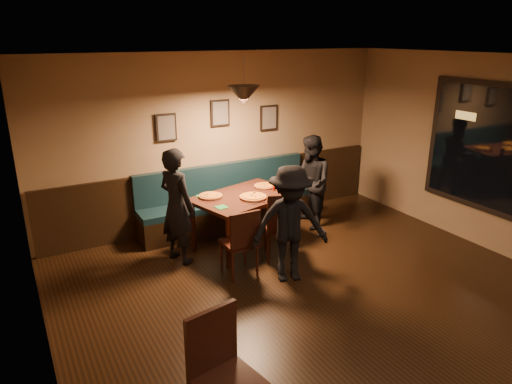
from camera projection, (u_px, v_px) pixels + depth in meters
The scene contains 27 objects.
floor at pixel (357, 325), 5.13m from camera, with size 7.00×7.00×0.00m, color black.
ceiling at pixel (378, 62), 4.23m from camera, with size 7.00×7.00×0.00m, color silver.
wall_back at pixel (220, 140), 7.58m from camera, with size 6.00×6.00×0.00m, color #8C704F.
wall_left at pixel (42, 278), 3.30m from camera, with size 7.00×7.00×0.00m, color #8C704F.
wainscot at pixel (222, 193), 7.84m from camera, with size 5.88×0.06×1.00m, color black.
booth_bench at pixel (229, 198), 7.62m from camera, with size 3.00×0.60×1.00m, color #0F232D, non-canonical shape.
window_frame at pixel (507, 152), 6.42m from camera, with size 0.06×2.56×1.86m, color black.
window_glass at pixel (505, 152), 6.41m from camera, with size 2.40×2.40×0.00m, color black.
picture_left at pixel (166, 128), 7.05m from camera, with size 0.32×0.04×0.42m, color black.
picture_center at pixel (220, 113), 7.41m from camera, with size 0.32×0.04×0.42m, color black.
picture_right at pixel (269, 118), 7.87m from camera, with size 0.32×0.04×0.42m, color black.
pendant_lamp at pixel (244, 95), 6.38m from camera, with size 0.44×0.44×0.25m, color black.
dining_table at pixel (245, 220), 6.97m from camera, with size 1.49×0.96×0.80m, color black.
chair_near_left at pixel (239, 241), 6.10m from camera, with size 0.41×0.41×0.94m, color black, non-canonical shape.
chair_near_right at pixel (281, 225), 6.53m from camera, with size 0.45×0.45×1.01m, color black, non-canonical shape.
diner_left at pixel (177, 206), 6.36m from camera, with size 0.59×0.39×1.63m, color black.
diner_right at pixel (311, 182), 7.55m from camera, with size 0.74×0.58×1.53m, color black.
diner_front at pixel (290, 224), 5.88m from camera, with size 0.99×0.57×1.53m, color black.
pizza_a at pixel (211, 196), 6.76m from camera, with size 0.35×0.35×0.04m, color #CF6027.
pizza_b at pixel (253, 197), 6.71m from camera, with size 0.39×0.39×0.04m, color #C45F25.
pizza_c at pixel (265, 186), 7.21m from camera, with size 0.32×0.32×0.04m, color orange.
soda_glass at pixel (289, 191), 6.82m from camera, with size 0.07×0.07×0.14m, color black.
tabasco_bottle at pixel (274, 187), 7.02m from camera, with size 0.03×0.03×0.13m, color #8F1104.
napkin_a at pixel (202, 196), 6.80m from camera, with size 0.15×0.15×0.01m, color #20793F.
napkin_b at pixel (221, 207), 6.36m from camera, with size 0.15×0.15×0.01m, color #1F7435.
cutlery_set at pixel (255, 204), 6.49m from camera, with size 0.02×0.20×0.00m, color silver.
cafe_chair_far at pixel (228, 381), 3.56m from camera, with size 0.47×0.47×1.05m, color black, non-canonical shape.
Camera 1 is at (-3.09, -3.30, 3.04)m, focal length 32.74 mm.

